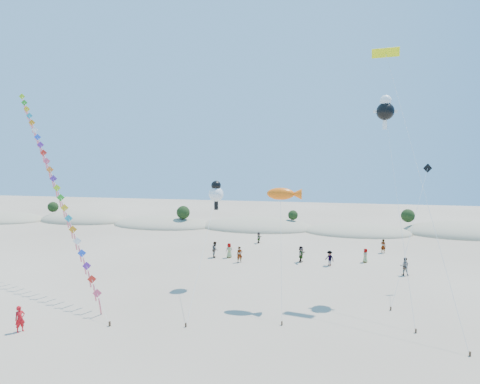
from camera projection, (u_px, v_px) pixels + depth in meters
name	position (u px, v px, depth m)	size (l,w,h in m)	color
ground	(142.00, 381.00, 22.09)	(160.00, 160.00, 0.00)	gray
dune_ridge	(263.00, 227.00, 66.07)	(145.30, 11.49, 5.57)	tan
kite_train	(52.00, 176.00, 38.89)	(20.32, 17.26, 19.84)	#3F2D1E
fish_kite	(284.00, 194.00, 32.95)	(2.87, 5.29, 9.64)	#3F2D1E
cartoon_kite_low	(216.00, 193.00, 37.67)	(1.37, 10.61, 9.89)	#3F2D1E
cartoon_kite_high	(385.00, 110.00, 34.95)	(2.19, 9.46, 17.51)	#3F2D1E
parafoil_kite	(387.00, 57.00, 34.52)	(4.97, 12.21, 21.55)	#3F2D1E
dark_kite	(417.00, 207.00, 35.56)	(4.67, 7.49, 11.51)	#3F2D1E
flyer_foreground	(20.00, 319.00, 28.07)	(0.67, 0.44, 1.85)	red
beachgoers	(297.00, 253.00, 46.56)	(21.65, 12.67, 1.90)	slate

